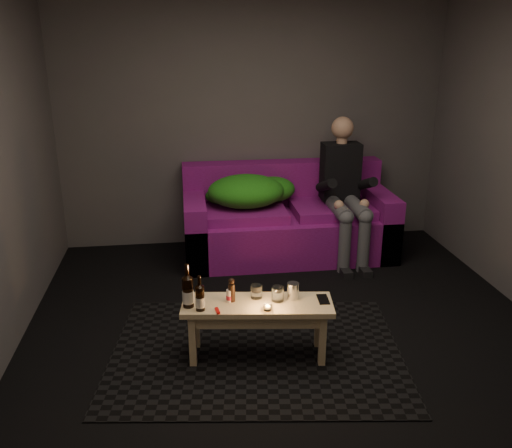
{
  "coord_description": "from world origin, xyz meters",
  "views": [
    {
      "loc": [
        -0.73,
        -3.35,
        2.16
      ],
      "look_at": [
        -0.14,
        1.0,
        0.61
      ],
      "focal_mm": 38.0,
      "sensor_mm": 36.0,
      "label": 1
    }
  ],
  "objects": [
    {
      "name": "tumbler_front",
      "position": [
        -0.13,
        -0.06,
        0.47
      ],
      "size": [
        0.11,
        0.11,
        0.1
      ],
      "primitive_type": "cylinder",
      "rotation": [
        0.0,
        0.0,
        -0.37
      ],
      "color": "white",
      "rests_on": "coffee_table"
    },
    {
      "name": "rug",
      "position": [
        -0.28,
        -0.02,
        0.0
      ],
      "size": [
        2.24,
        1.75,
        0.01
      ],
      "primitive_type": "cube",
      "rotation": [
        0.0,
        0.0,
        -0.13
      ],
      "color": "black",
      "rests_on": "floor"
    },
    {
      "name": "tealight",
      "position": [
        -0.22,
        -0.18,
        0.44
      ],
      "size": [
        0.05,
        0.05,
        0.04
      ],
      "color": "white",
      "rests_on": "coffee_table"
    },
    {
      "name": "person",
      "position": [
        0.83,
        1.65,
        0.72
      ],
      "size": [
        0.38,
        0.87,
        1.4
      ],
      "color": "black",
      "rests_on": "sofa"
    },
    {
      "name": "pepper_mill",
      "position": [
        -0.45,
        -0.02,
        0.49
      ],
      "size": [
        0.06,
        0.06,
        0.13
      ],
      "primitive_type": "cylinder",
      "rotation": [
        0.0,
        0.0,
        -0.41
      ],
      "color": "black",
      "rests_on": "coffee_table"
    },
    {
      "name": "beer_bottle_a",
      "position": [
        -0.74,
        -0.06,
        0.54
      ],
      "size": [
        0.08,
        0.08,
        0.31
      ],
      "color": "black",
      "rests_on": "coffee_table"
    },
    {
      "name": "floor",
      "position": [
        0.0,
        0.0,
        0.0
      ],
      "size": [
        4.5,
        4.5,
        0.0
      ],
      "primitive_type": "plane",
      "color": "black",
      "rests_on": "ground"
    },
    {
      "name": "green_blanket",
      "position": [
        -0.09,
        1.81,
        0.68
      ],
      "size": [
        0.92,
        0.63,
        0.31
      ],
      "color": "#217A16",
      "rests_on": "sofa"
    },
    {
      "name": "room",
      "position": [
        0.0,
        0.47,
        1.64
      ],
      "size": [
        4.5,
        4.5,
        4.5
      ],
      "color": "silver",
      "rests_on": "ground"
    },
    {
      "name": "coffee_table",
      "position": [
        -0.28,
        -0.07,
        0.35
      ],
      "size": [
        1.07,
        0.46,
        0.42
      ],
      "rotation": [
        0.0,
        0.0,
        -0.13
      ],
      "color": "#E3C985",
      "rests_on": "rug"
    },
    {
      "name": "sofa",
      "position": [
        0.29,
        1.82,
        0.33
      ],
      "size": [
        2.09,
        0.94,
        0.9
      ],
      "color": "#7A1063",
      "rests_on": "floor"
    },
    {
      "name": "red_lighter",
      "position": [
        -0.56,
        -0.16,
        0.43
      ],
      "size": [
        0.03,
        0.08,
        0.01
      ],
      "primitive_type": "cube",
      "rotation": [
        0.0,
        0.0,
        0.14
      ],
      "color": "red",
      "rests_on": "coffee_table"
    },
    {
      "name": "tumbler_back",
      "position": [
        -0.27,
        0.01,
        0.47
      ],
      "size": [
        0.1,
        0.1,
        0.09
      ],
      "primitive_type": "cylinder",
      "rotation": [
        0.0,
        0.0,
        -0.24
      ],
      "color": "white",
      "rests_on": "coffee_table"
    },
    {
      "name": "smartphone",
      "position": [
        0.18,
        -0.09,
        0.43
      ],
      "size": [
        0.08,
        0.15,
        0.01
      ],
      "primitive_type": "cube",
      "rotation": [
        0.0,
        0.0,
        -0.07
      ],
      "color": "black",
      "rests_on": "coffee_table"
    },
    {
      "name": "salt_shaker",
      "position": [
        -0.46,
        -0.02,
        0.47
      ],
      "size": [
        0.05,
        0.05,
        0.09
      ],
      "primitive_type": "cylinder",
      "rotation": [
        0.0,
        0.0,
        0.29
      ],
      "color": "silver",
      "rests_on": "coffee_table"
    },
    {
      "name": "beer_bottle_b",
      "position": [
        -0.67,
        -0.12,
        0.51
      ],
      "size": [
        0.06,
        0.06,
        0.25
      ],
      "color": "black",
      "rests_on": "coffee_table"
    },
    {
      "name": "steel_cup",
      "position": [
        -0.02,
        -0.04,
        0.48
      ],
      "size": [
        0.09,
        0.09,
        0.11
      ],
      "primitive_type": "cylinder",
      "rotation": [
        0.0,
        0.0,
        0.11
      ],
      "color": "silver",
      "rests_on": "coffee_table"
    }
  ]
}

